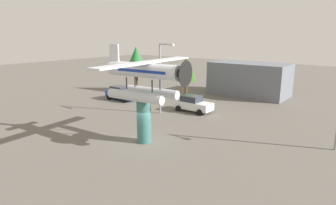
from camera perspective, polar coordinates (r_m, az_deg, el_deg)
ground_plane at (r=22.87m, az=-4.72°, el=-7.77°), size 140.00×140.00×0.00m
display_pedestal at (r=22.30m, az=-4.80°, el=-3.59°), size 1.10×1.10×3.49m
floatplane_monument at (r=21.47m, az=-4.70°, el=5.10°), size 7.00×10.46×4.00m
car_near_blue at (r=37.30m, az=-9.37°, el=1.86°), size 4.20×2.02×1.76m
car_mid_white at (r=31.32m, az=4.94°, el=-0.22°), size 4.20×2.02×1.76m
streetlight_primary at (r=29.74m, az=-1.29°, el=5.81°), size 1.84×0.28×7.36m
storefront_building at (r=41.04m, az=15.73°, el=4.49°), size 10.27×5.33×4.44m
tree_west at (r=42.25m, az=-6.30°, el=8.24°), size 3.61×3.61×6.50m
tree_east at (r=37.04m, az=3.63°, el=6.67°), size 2.77×2.77×5.48m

